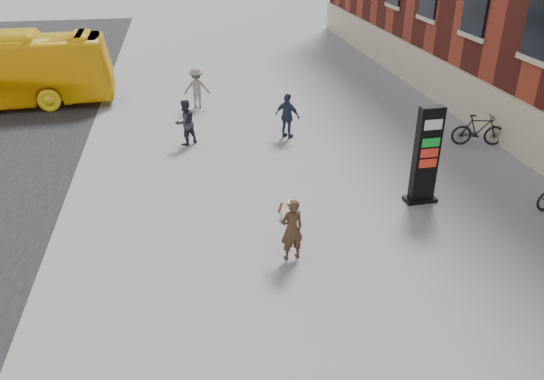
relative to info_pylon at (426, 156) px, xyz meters
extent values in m
plane|color=#9E9EA3|center=(-4.90, -1.39, -1.38)|extent=(100.00, 100.00, 0.00)
cube|color=beige|center=(4.54, 4.61, -0.48)|extent=(0.18, 44.00, 1.80)
cube|color=black|center=(0.00, 0.00, 0.00)|extent=(0.68, 0.30, 2.77)
cube|color=black|center=(0.00, 0.00, -1.33)|extent=(0.90, 0.48, 0.11)
cube|color=white|center=(0.00, 0.00, 0.94)|extent=(0.51, 0.33, 0.28)
cube|color=#0C7B25|center=(0.00, 0.00, 0.45)|extent=(0.51, 0.33, 0.24)
cube|color=#AF2316|center=(0.00, 0.00, 0.15)|extent=(0.51, 0.33, 0.24)
cube|color=#AF2316|center=(0.00, 0.00, -0.15)|extent=(0.51, 0.33, 0.24)
imported|color=#422F1C|center=(-4.15, -2.16, -0.61)|extent=(0.64, 0.49, 1.56)
cylinder|color=white|center=(-4.15, -2.16, 0.10)|extent=(0.22, 0.22, 0.05)
cone|color=white|center=(-4.03, -1.89, -0.33)|extent=(0.23, 0.25, 0.38)
cylinder|color=maroon|center=(-4.03, -1.89, -0.10)|extent=(0.12, 0.15, 0.32)
cone|color=white|center=(-4.39, -1.98, -0.33)|extent=(0.25, 0.22, 0.38)
cylinder|color=maroon|center=(-4.39, -1.98, -0.10)|extent=(0.14, 0.12, 0.32)
imported|color=#2C2A35|center=(-6.36, 5.46, -0.58)|extent=(0.99, 0.93, 1.61)
imported|color=gray|center=(-5.77, 9.52, -0.54)|extent=(1.15, 0.73, 1.69)
imported|color=#283047|center=(-2.73, 5.45, -0.57)|extent=(0.99, 0.92, 1.64)
imported|color=black|center=(3.70, 3.61, -0.83)|extent=(1.92, 0.89, 1.11)
camera|label=1|loc=(-6.37, -12.29, 5.69)|focal=35.00mm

